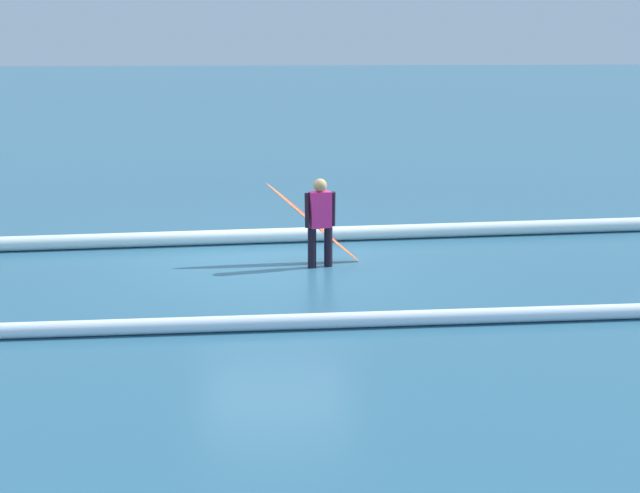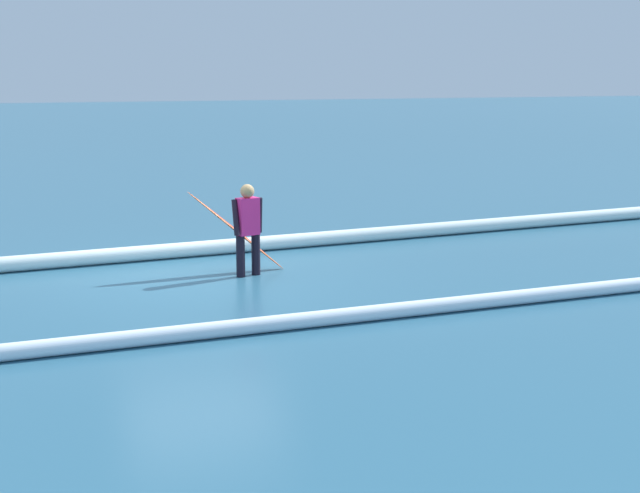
# 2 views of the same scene
# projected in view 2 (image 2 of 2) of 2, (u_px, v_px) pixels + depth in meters

# --- Properties ---
(ground_plane) EXTENTS (165.29, 165.29, 0.00)m
(ground_plane) POSITION_uv_depth(u_px,v_px,m) (200.00, 277.00, 14.51)
(ground_plane) COLOR #2B5D78
(surfer) EXTENTS (0.51, 0.31, 1.46)m
(surfer) POSITION_uv_depth(u_px,v_px,m) (248.00, 225.00, 14.47)
(surfer) COLOR black
(surfer) RESTS_ON ground_plane
(surfboard) EXTENTS (1.58, 0.34, 1.36)m
(surfboard) POSITION_uv_depth(u_px,v_px,m) (236.00, 231.00, 14.79)
(surfboard) COLOR #E55926
(surfboard) RESTS_ON ground_plane
(wave_crest_foreground) EXTENTS (25.26, 2.10, 0.26)m
(wave_crest_foreground) POSITION_uv_depth(u_px,v_px,m) (199.00, 249.00, 16.15)
(wave_crest_foreground) COLOR white
(wave_crest_foreground) RESTS_ON ground_plane
(wave_crest_midground) EXTENTS (18.76, 0.79, 0.21)m
(wave_crest_midground) POSITION_uv_depth(u_px,v_px,m) (333.00, 317.00, 11.78)
(wave_crest_midground) COLOR white
(wave_crest_midground) RESTS_ON ground_plane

